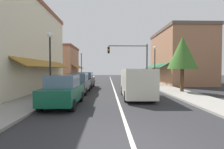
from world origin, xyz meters
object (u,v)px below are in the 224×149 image
van_in_lane (136,82)px  street_lamp_left_far (81,62)px  parked_car_second_left (78,83)px  street_lamp_left_near (50,54)px  parked_car_nearest_left (64,91)px  tree_right_near (182,53)px  parked_car_third_left (85,80)px  traffic_signal_mast_arm (133,57)px  street_lamp_right_mid (155,59)px

van_in_lane → street_lamp_left_far: 17.01m
parked_car_second_left → street_lamp_left_near: 3.77m
parked_car_second_left → street_lamp_left_near: (-1.57, -2.53, 2.32)m
parked_car_nearest_left → street_lamp_left_far: 18.55m
tree_right_near → street_lamp_left_far: bearing=130.1°
parked_car_second_left → parked_car_third_left: bearing=90.1°
traffic_signal_mast_arm → tree_right_near: (3.13, -8.56, -0.31)m
parked_car_nearest_left → traffic_signal_mast_arm: 15.46m
traffic_signal_mast_arm → street_lamp_left_near: traffic_signal_mast_arm is taller
parked_car_nearest_left → tree_right_near: size_ratio=0.82×
street_lamp_right_mid → parked_car_nearest_left: bearing=-126.3°
parked_car_second_left → street_lamp_left_far: size_ratio=0.85×
street_lamp_left_far → tree_right_near: (10.91, -12.95, 0.27)m
van_in_lane → traffic_signal_mast_arm: (1.42, 11.24, 2.70)m
van_in_lane → traffic_signal_mast_arm: bearing=83.9°
street_lamp_right_mid → street_lamp_left_far: (-10.12, 6.91, -0.05)m
parked_car_third_left → street_lamp_left_far: (-1.74, 8.59, 2.39)m
parked_car_third_left → street_lamp_left_near: bearing=-101.7°
parked_car_third_left → street_lamp_right_mid: street_lamp_right_mid is taller
parked_car_nearest_left → parked_car_third_left: bearing=90.4°
parked_car_second_left → parked_car_third_left: size_ratio=1.00×
van_in_lane → street_lamp_right_mid: street_lamp_right_mid is taller
van_in_lane → traffic_signal_mast_arm: 11.65m
parked_car_third_left → street_lamp_left_far: 9.08m
street_lamp_right_mid → tree_right_near: size_ratio=0.99×
parked_car_nearest_left → parked_car_second_left: size_ratio=1.00×
parked_car_third_left → traffic_signal_mast_arm: (6.04, 4.20, 2.97)m
van_in_lane → street_lamp_left_near: 6.55m
parked_car_nearest_left → tree_right_near: (9.16, 5.37, 2.66)m
street_lamp_left_far → tree_right_near: tree_right_near is taller
street_lamp_left_far → parked_car_second_left: bearing=-82.6°
parked_car_nearest_left → tree_right_near: tree_right_near is taller
parked_car_third_left → street_lamp_left_far: street_lamp_left_far is taller
van_in_lane → tree_right_near: (4.56, 2.68, 2.39)m
parked_car_second_left → street_lamp_right_mid: 10.74m
traffic_signal_mast_arm → parked_car_nearest_left: bearing=-113.4°
van_in_lane → street_lamp_right_mid: (3.77, 8.72, 2.16)m
parked_car_nearest_left → van_in_lane: van_in_lane is taller
van_in_lane → tree_right_near: tree_right_near is taller
parked_car_nearest_left → street_lamp_right_mid: bearing=54.0°
parked_car_second_left → traffic_signal_mast_arm: size_ratio=0.74×
parked_car_nearest_left → van_in_lane: size_ratio=0.79×
parked_car_nearest_left → street_lamp_left_far: street_lamp_left_far is taller
van_in_lane → tree_right_near: size_ratio=1.04×
van_in_lane → street_lamp_left_far: street_lamp_left_far is taller
parked_car_nearest_left → street_lamp_right_mid: size_ratio=0.83×
parked_car_nearest_left → parked_car_second_left: same height
street_lamp_left_far → tree_right_near: 16.94m
traffic_signal_mast_arm → street_lamp_left_far: size_ratio=1.15×
street_lamp_left_far → van_in_lane: bearing=-67.9°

